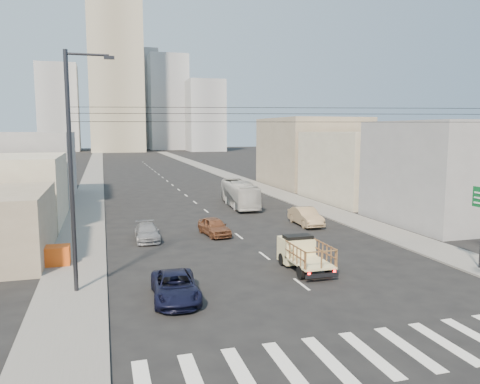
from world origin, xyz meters
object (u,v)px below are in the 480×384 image
sedan_grey (147,232)px  city_bus (239,194)px  navy_pickup (175,287)px  crate_stack (54,255)px  streetlamp_left (73,166)px  sedan_tan (306,216)px  flatbed_pickup (304,252)px  sedan_brown (214,226)px

sedan_grey → city_bus: bearing=51.0°
navy_pickup → sedan_grey: 13.00m
city_bus → crate_stack: size_ratio=5.45×
city_bus → crate_stack: city_bus is taller
sedan_grey → streetlamp_left: streetlamp_left is taller
streetlamp_left → sedan_tan: bearing=34.4°
sedan_tan → crate_stack: sedan_tan is taller
flatbed_pickup → crate_stack: bearing=161.1°
navy_pickup → sedan_brown: bearing=72.0°
city_bus → streetlamp_left: (-15.47, -23.80, 5.07)m
sedan_brown → crate_stack: (-11.23, -5.61, -0.01)m
flatbed_pickup → city_bus: (2.91, 23.39, 0.27)m
flatbed_pickup → sedan_tan: bearing=65.1°
sedan_brown → sedan_grey: 5.23m
city_bus → crate_stack: (-17.08, -18.55, -0.68)m
sedan_brown → crate_stack: bearing=-161.1°
city_bus → sedan_tan: city_bus is taller
city_bus → sedan_brown: (-5.85, -12.94, -0.67)m
sedan_tan → crate_stack: bearing=-158.7°
sedan_brown → crate_stack: 12.56m
navy_pickup → sedan_tan: 20.10m
sedan_tan → streetlamp_left: 22.73m
navy_pickup → crate_stack: (-6.17, 7.61, 0.04)m
sedan_brown → sedan_grey: (-5.22, -0.23, -0.09)m
navy_pickup → streetlamp_left: size_ratio=0.39×
sedan_tan → city_bus: bearing=104.5°
flatbed_pickup → sedan_grey: flatbed_pickup is taller
sedan_brown → sedan_grey: bearing=174.9°
navy_pickup → city_bus: bearing=70.3°
flatbed_pickup → crate_stack: (-14.17, 4.84, -0.40)m
sedan_brown → sedan_grey: size_ratio=0.97×
navy_pickup → streetlamp_left: bearing=155.6°
flatbed_pickup → streetlamp_left: streetlamp_left is taller
streetlamp_left → crate_stack: bearing=107.0°
sedan_brown → crate_stack: sedan_brown is taller
navy_pickup → streetlamp_left: streetlamp_left is taller
sedan_grey → flatbed_pickup: bearing=-50.3°
navy_pickup → sedan_tan: bearing=50.4°
flatbed_pickup → sedan_grey: size_ratio=1.05×
flatbed_pickup → streetlamp_left: 13.66m
navy_pickup → sedan_brown: sedan_brown is taller
navy_pickup → sedan_grey: bearing=93.6°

